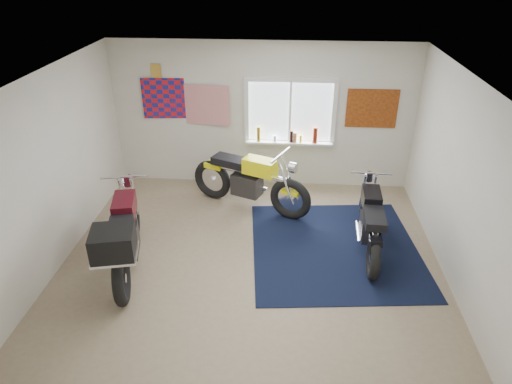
# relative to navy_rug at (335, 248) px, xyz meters

# --- Properties ---
(ground) EXTENTS (5.50, 5.50, 0.00)m
(ground) POSITION_rel_navy_rug_xyz_m (-1.26, -0.35, -0.01)
(ground) COLOR #9E896B
(ground) RESTS_ON ground
(room_shell) EXTENTS (5.50, 5.50, 5.50)m
(room_shell) POSITION_rel_navy_rug_xyz_m (-1.26, -0.35, 1.63)
(room_shell) COLOR white
(room_shell) RESTS_ON ground
(navy_rug) EXTENTS (2.75, 2.84, 0.01)m
(navy_rug) POSITION_rel_navy_rug_xyz_m (0.00, 0.00, 0.00)
(navy_rug) COLOR black
(navy_rug) RESTS_ON ground
(window_assembly) EXTENTS (1.66, 0.17, 1.26)m
(window_assembly) POSITION_rel_navy_rug_xyz_m (-0.76, 2.12, 1.36)
(window_assembly) COLOR white
(window_assembly) RESTS_ON room_shell
(oil_bottles) EXTENTS (1.12, 0.09, 0.30)m
(oil_bottles) POSITION_rel_navy_rug_xyz_m (-0.68, 2.05, 1.02)
(oil_bottles) COLOR #7E6012
(oil_bottles) RESTS_ON window_assembly
(flag_display) EXTENTS (1.60, 0.10, 1.17)m
(flag_display) POSITION_rel_navy_rug_xyz_m (-3.16, 2.13, 2.14)
(flag_display) COLOR red
(flag_display) RESTS_ON room_shell
(triumph_poster) EXTENTS (0.90, 0.03, 0.70)m
(triumph_poster) POSITION_rel_navy_rug_xyz_m (0.69, 2.13, 1.54)
(triumph_poster) COLOR #A54C14
(triumph_poster) RESTS_ON room_shell
(yellow_triumph) EXTENTS (2.15, 1.07, 1.15)m
(yellow_triumph) POSITION_rel_navy_rug_xyz_m (-1.42, 1.16, 0.50)
(yellow_triumph) COLOR black
(yellow_triumph) RESTS_ON ground
(black_chrome_bike) EXTENTS (0.62, 2.04, 1.05)m
(black_chrome_bike) POSITION_rel_navy_rug_xyz_m (0.49, 0.05, 0.45)
(black_chrome_bike) COLOR black
(black_chrome_bike) RESTS_ON navy_rug
(maroon_tourer) EXTENTS (0.96, 2.29, 1.17)m
(maroon_tourer) POSITION_rel_navy_rug_xyz_m (-2.97, -0.80, 0.60)
(maroon_tourer) COLOR black
(maroon_tourer) RESTS_ON ground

